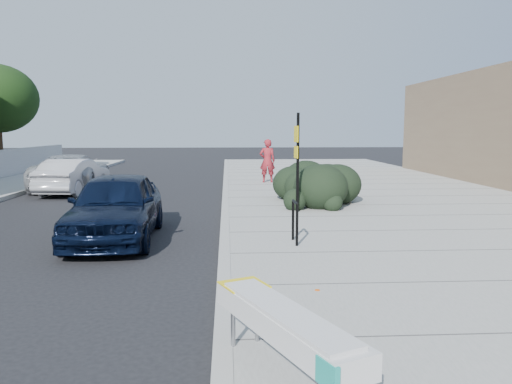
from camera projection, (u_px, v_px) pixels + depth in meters
ground at (224, 261)px, 9.67m from camera, size 120.00×120.00×0.00m
sidewalk_near at (412, 212)px, 14.94m from camera, size 11.20×50.00×0.15m
curb_near at (225, 214)px, 14.62m from camera, size 0.22×50.00×0.17m
bench at (284, 324)px, 4.79m from camera, size 1.32×2.28×0.68m
bike_rack at (295, 218)px, 10.52m from camera, size 0.07×0.62×0.89m
sign_post at (297, 157)px, 14.31m from camera, size 0.13×0.33×2.86m
hedge at (315, 179)px, 16.57m from camera, size 2.48×4.21×1.49m
sedan_navy at (116, 206)px, 11.48m from camera, size 2.01×4.65×1.57m
wagon_silver at (74, 176)px, 19.76m from camera, size 1.95×4.36×1.39m
suv_silver at (72, 172)px, 21.22m from camera, size 2.81×5.49×1.49m
pedestrian at (267, 161)px, 22.47m from camera, size 0.72×0.48×1.95m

